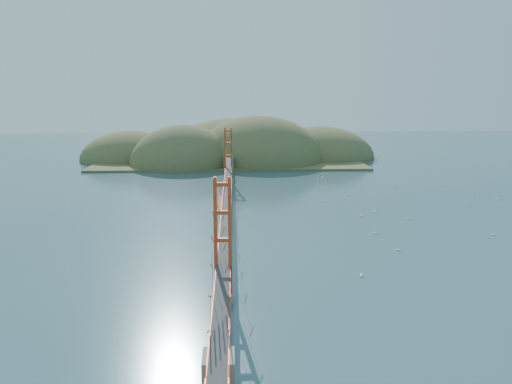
{
  "coord_description": "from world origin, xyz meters",
  "views": [
    {
      "loc": [
        1.03,
        -74.15,
        19.35
      ],
      "look_at": [
        4.44,
        0.0,
        4.1
      ],
      "focal_mm": 35.0,
      "sensor_mm": 36.0,
      "label": 1
    }
  ],
  "objects_px": {
    "bridge": "(227,173)",
    "sailboat_0": "(375,211)",
    "sailboat_1": "(408,218)",
    "sailboat_2": "(398,249)"
  },
  "relations": [
    {
      "from": "bridge",
      "to": "sailboat_0",
      "type": "xyz_separation_m",
      "value": [
        23.93,
        3.14,
        -6.85
      ]
    },
    {
      "from": "sailboat_0",
      "to": "sailboat_2",
      "type": "bearing_deg",
      "value": -97.98
    },
    {
      "from": "sailboat_1",
      "to": "sailboat_0",
      "type": "distance_m",
      "value": 6.17
    },
    {
      "from": "bridge",
      "to": "sailboat_0",
      "type": "distance_m",
      "value": 25.09
    },
    {
      "from": "sailboat_1",
      "to": "sailboat_2",
      "type": "relative_size",
      "value": 0.95
    },
    {
      "from": "bridge",
      "to": "sailboat_2",
      "type": "distance_m",
      "value": 27.8
    },
    {
      "from": "bridge",
      "to": "sailboat_0",
      "type": "height_order",
      "value": "bridge"
    },
    {
      "from": "bridge",
      "to": "sailboat_1",
      "type": "distance_m",
      "value": 28.54
    },
    {
      "from": "sailboat_2",
      "to": "sailboat_0",
      "type": "xyz_separation_m",
      "value": [
        2.78,
        19.83,
        0.01
      ]
    },
    {
      "from": "sailboat_0",
      "to": "bridge",
      "type": "bearing_deg",
      "value": -172.52
    }
  ]
}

